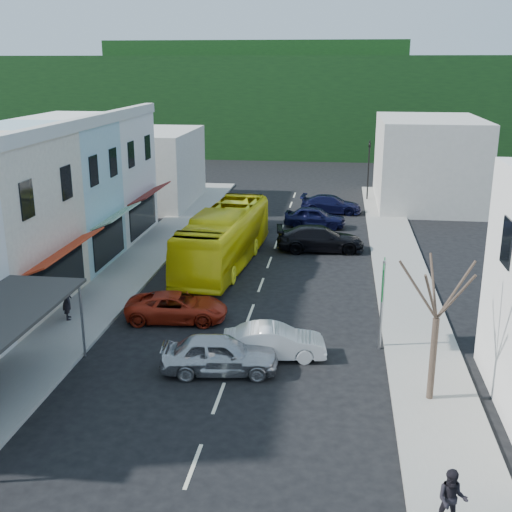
{
  "coord_description": "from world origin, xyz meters",
  "views": [
    {
      "loc": [
        3.93,
        -23.74,
        11.31
      ],
      "look_at": [
        0.0,
        6.0,
        2.2
      ],
      "focal_mm": 45.0,
      "sensor_mm": 36.0,
      "label": 1
    }
  ],
  "objects": [
    {
      "name": "sidewalk_left",
      "position": [
        -7.5,
        10.0,
        0.07
      ],
      "size": [
        3.0,
        52.0,
        0.15
      ],
      "primitive_type": "cube",
      "color": "gray",
      "rests_on": "ground"
    },
    {
      "name": "pedestrian_right",
      "position": [
        6.97,
        -9.81,
        1.0
      ],
      "size": [
        0.76,
        0.54,
        1.7
      ],
      "primitive_type": "imported",
      "rotation": [
        0.0,
        0.0,
        -0.16
      ],
      "color": "black",
      "rests_on": "sidewalk_right"
    },
    {
      "name": "pedestrian_left",
      "position": [
        -8.03,
        1.87,
        1.0
      ],
      "size": [
        0.62,
        0.71,
        1.7
      ],
      "primitive_type": "imported",
      "rotation": [
        0.0,
        0.0,
        2.0
      ],
      "color": "black",
      "rests_on": "sidewalk_left"
    },
    {
      "name": "car_white",
      "position": [
        1.59,
        -0.54,
        0.7
      ],
      "size": [
        4.61,
        2.39,
        1.4
      ],
      "primitive_type": "imported",
      "rotation": [
        0.0,
        0.0,
        1.71
      ],
      "color": "silver",
      "rests_on": "ground"
    },
    {
      "name": "street_tree",
      "position": [
        7.3,
        -3.29,
        3.1
      ],
      "size": [
        2.64,
        2.64,
        6.21
      ],
      "primitive_type": null,
      "rotation": [
        0.0,
        0.0,
        0.18
      ],
      "color": "#342820",
      "rests_on": "ground"
    },
    {
      "name": "traffic_signal",
      "position": [
        6.27,
        30.44,
        2.54
      ],
      "size": [
        0.95,
        1.24,
        5.08
      ],
      "primitive_type": null,
      "rotation": [
        0.0,
        0.0,
        3.37
      ],
      "color": "black",
      "rests_on": "ground"
    },
    {
      "name": "car_red",
      "position": [
        -3.2,
        2.73,
        0.7
      ],
      "size": [
        4.75,
        2.29,
        1.4
      ],
      "primitive_type": "imported",
      "rotation": [
        0.0,
        0.0,
        1.66
      ],
      "color": "#9C200F",
      "rests_on": "ground"
    },
    {
      "name": "distant_block_left",
      "position": [
        -12.0,
        27.0,
        3.0
      ],
      "size": [
        8.0,
        10.0,
        6.0
      ],
      "primitive_type": "cube",
      "color": "#B7B2A8",
      "rests_on": "ground"
    },
    {
      "name": "car_black_near",
      "position": [
        2.86,
        14.83,
        0.7
      ],
      "size": [
        4.67,
        2.3,
        1.4
      ],
      "primitive_type": "imported",
      "rotation": [
        0.0,
        0.0,
        1.67
      ],
      "color": "black",
      "rests_on": "ground"
    },
    {
      "name": "car_navy_far",
      "position": [
        3.34,
        25.52,
        0.7
      ],
      "size": [
        4.67,
        2.31,
        1.4
      ],
      "primitive_type": "imported",
      "rotation": [
        0.0,
        0.0,
        1.46
      ],
      "color": "black",
      "rests_on": "ground"
    },
    {
      "name": "ground",
      "position": [
        0.0,
        0.0,
        0.0
      ],
      "size": [
        120.0,
        120.0,
        0.0
      ],
      "primitive_type": "plane",
      "color": "black",
      "rests_on": "ground"
    },
    {
      "name": "sidewalk_right",
      "position": [
        7.5,
        10.0,
        0.07
      ],
      "size": [
        3.0,
        52.0,
        0.15
      ],
      "primitive_type": "cube",
      "color": "gray",
      "rests_on": "ground"
    },
    {
      "name": "hillside",
      "position": [
        -1.45,
        65.09,
        6.73
      ],
      "size": [
        80.0,
        26.0,
        14.0
      ],
      "color": "black",
      "rests_on": "ground"
    },
    {
      "name": "bus",
      "position": [
        -2.52,
        11.13,
        1.55
      ],
      "size": [
        3.46,
        11.77,
        3.1
      ],
      "primitive_type": "imported",
      "rotation": [
        0.0,
        0.0,
        -0.08
      ],
      "color": "yellow",
      "rests_on": "ground"
    },
    {
      "name": "car_navy_mid",
      "position": [
        2.28,
        20.77,
        0.7
      ],
      "size": [
        4.55,
        2.22,
        1.4
      ],
      "primitive_type": "imported",
      "rotation": [
        0.0,
        0.0,
        1.47
      ],
      "color": "black",
      "rests_on": "ground"
    },
    {
      "name": "car_black_far",
      "position": [
        -2.92,
        19.43,
        0.7
      ],
      "size": [
        4.49,
        2.02,
        1.4
      ],
      "primitive_type": "imported",
      "rotation": [
        0.0,
        0.0,
        1.62
      ],
      "color": "black",
      "rests_on": "ground"
    },
    {
      "name": "distant_block_right",
      "position": [
        11.0,
        30.0,
        3.5
      ],
      "size": [
        8.0,
        12.0,
        7.0
      ],
      "primitive_type": "cube",
      "color": "#B7B2A8",
      "rests_on": "ground"
    },
    {
      "name": "shopfront_row",
      "position": [
        -12.49,
        5.0,
        4.0
      ],
      "size": [
        8.25,
        30.0,
        8.0
      ],
      "color": "silver",
      "rests_on": "ground"
    },
    {
      "name": "car_silver",
      "position": [
        -0.33,
        -2.07,
        0.7
      ],
      "size": [
        4.59,
        2.32,
        1.4
      ],
      "primitive_type": "imported",
      "rotation": [
        0.0,
        0.0,
        1.69
      ],
      "color": "#B2B2B7",
      "rests_on": "ground"
    },
    {
      "name": "direction_sign",
      "position": [
        5.8,
        0.84,
        1.89
      ],
      "size": [
        0.47,
        1.73,
        3.78
      ],
      "primitive_type": null,
      "rotation": [
        0.0,
        0.0,
        -0.08
      ],
      "color": "#0D5922",
      "rests_on": "ground"
    }
  ]
}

